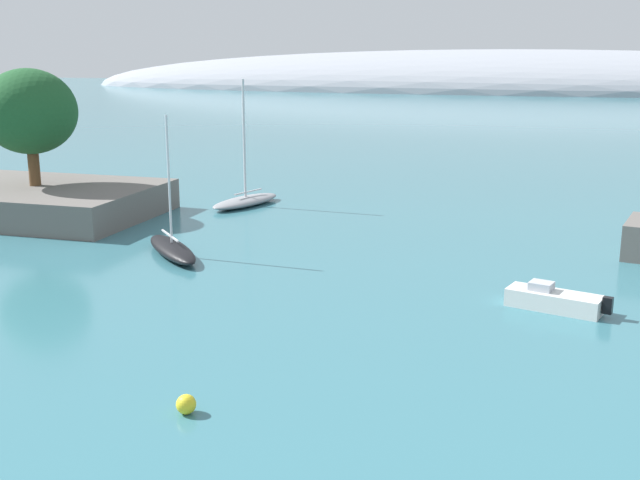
% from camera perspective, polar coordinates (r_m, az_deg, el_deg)
% --- Properties ---
extents(shore_outcrop, '(18.52, 12.21, 2.25)m').
position_cam_1_polar(shore_outcrop, '(62.64, -20.27, 2.70)').
color(shore_outcrop, '#66605B').
rests_on(shore_outcrop, ground).
extents(tree_clump_shore, '(6.86, 6.86, 8.53)m').
position_cam_1_polar(tree_clump_shore, '(61.68, -20.28, 8.69)').
color(tree_clump_shore, brown).
rests_on(tree_clump_shore, shore_outcrop).
extents(distant_ridge, '(284.74, 71.75, 24.61)m').
position_cam_1_polar(distant_ridge, '(257.03, 13.35, 10.53)').
color(distant_ridge, '#999EA8').
rests_on(distant_ridge, ground).
extents(sailboat_black_near_shore, '(6.37, 6.61, 8.39)m').
position_cam_1_polar(sailboat_black_near_shore, '(48.02, -10.65, -0.59)').
color(sailboat_black_near_shore, black).
rests_on(sailboat_black_near_shore, water).
extents(sailboat_grey_mid_mooring, '(4.49, 7.71, 9.88)m').
position_cam_1_polar(sailboat_grey_mid_mooring, '(62.83, -5.40, 2.92)').
color(sailboat_grey_mid_mooring, gray).
rests_on(sailboat_grey_mid_mooring, water).
extents(motorboat_white_alongside_breakwater, '(4.94, 2.69, 1.26)m').
position_cam_1_polar(motorboat_white_alongside_breakwater, '(39.16, 16.58, -4.18)').
color(motorboat_white_alongside_breakwater, white).
rests_on(motorboat_white_alongside_breakwater, water).
extents(mooring_buoy_yellow, '(0.69, 0.69, 0.69)m').
position_cam_1_polar(mooring_buoy_yellow, '(27.65, -9.66, -11.63)').
color(mooring_buoy_yellow, yellow).
rests_on(mooring_buoy_yellow, water).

